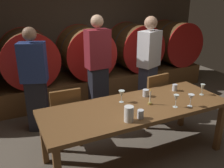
{
  "coord_description": "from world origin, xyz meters",
  "views": [
    {
      "loc": [
        -1.6,
        -2.39,
        2.03
      ],
      "look_at": [
        -0.2,
        0.52,
        0.83
      ],
      "focal_mm": 38.76,
      "sensor_mm": 36.0,
      "label": 1
    }
  ],
  "objects_px": {
    "wine_glass_far_right": "(202,88)",
    "cup_left": "(141,114)",
    "wine_barrel_center": "(85,52)",
    "wine_glass_center_left": "(176,98)",
    "candle_center": "(150,100)",
    "pitcher": "(129,114)",
    "wine_glass_far_left": "(122,94)",
    "wine_barrel_left": "(28,57)",
    "wine_barrel_right": "(134,47)",
    "dining_table": "(136,111)",
    "cup_right": "(175,88)",
    "wine_glass_center_right": "(191,97)",
    "guest_center": "(98,67)",
    "wine_barrel_far_right": "(174,43)",
    "chair_left": "(65,114)",
    "chair_right": "(152,96)",
    "cup_center": "(146,93)",
    "guest_right": "(149,66)",
    "guest_left": "(35,81)"
  },
  "relations": [
    {
      "from": "chair_left",
      "to": "wine_glass_center_right",
      "type": "bearing_deg",
      "value": 147.33
    },
    {
      "from": "wine_barrel_left",
      "to": "wine_glass_far_right",
      "type": "height_order",
      "value": "wine_barrel_left"
    },
    {
      "from": "wine_glass_far_right",
      "to": "wine_glass_far_left",
      "type": "bearing_deg",
      "value": 166.73
    },
    {
      "from": "candle_center",
      "to": "wine_glass_far_left",
      "type": "distance_m",
      "value": 0.36
    },
    {
      "from": "wine_barrel_center",
      "to": "wine_glass_center_left",
      "type": "height_order",
      "value": "wine_barrel_center"
    },
    {
      "from": "guest_right",
      "to": "wine_barrel_left",
      "type": "bearing_deg",
      "value": -56.03
    },
    {
      "from": "wine_barrel_far_right",
      "to": "wine_barrel_right",
      "type": "bearing_deg",
      "value": 180.0
    },
    {
      "from": "wine_barrel_right",
      "to": "wine_glass_center_left",
      "type": "distance_m",
      "value": 2.64
    },
    {
      "from": "wine_barrel_right",
      "to": "wine_barrel_left",
      "type": "bearing_deg",
      "value": 180.0
    },
    {
      "from": "wine_glass_center_left",
      "to": "wine_glass_center_right",
      "type": "bearing_deg",
      "value": -19.29
    },
    {
      "from": "guest_right",
      "to": "wine_glass_far_right",
      "type": "height_order",
      "value": "guest_right"
    },
    {
      "from": "pitcher",
      "to": "wine_glass_center_right",
      "type": "height_order",
      "value": "pitcher"
    },
    {
      "from": "chair_left",
      "to": "wine_barrel_right",
      "type": "bearing_deg",
      "value": -139.22
    },
    {
      "from": "wine_barrel_left",
      "to": "pitcher",
      "type": "height_order",
      "value": "wine_barrel_left"
    },
    {
      "from": "pitcher",
      "to": "cup_right",
      "type": "relative_size",
      "value": 1.84
    },
    {
      "from": "wine_glass_far_right",
      "to": "cup_left",
      "type": "distance_m",
      "value": 1.14
    },
    {
      "from": "wine_barrel_right",
      "to": "cup_left",
      "type": "relative_size",
      "value": 9.99
    },
    {
      "from": "wine_glass_center_right",
      "to": "cup_right",
      "type": "xyz_separation_m",
      "value": [
        0.17,
        0.5,
        -0.07
      ]
    },
    {
      "from": "candle_center",
      "to": "pitcher",
      "type": "xyz_separation_m",
      "value": [
        -0.45,
        -0.26,
        0.03
      ]
    },
    {
      "from": "dining_table",
      "to": "wine_glass_far_left",
      "type": "relative_size",
      "value": 14.95
    },
    {
      "from": "wine_barrel_left",
      "to": "pitcher",
      "type": "xyz_separation_m",
      "value": [
        0.69,
        -2.55,
        -0.12
      ]
    },
    {
      "from": "wine_glass_far_right",
      "to": "chair_right",
      "type": "bearing_deg",
      "value": 112.84
    },
    {
      "from": "wine_barrel_left",
      "to": "wine_glass_far_left",
      "type": "relative_size",
      "value": 6.4
    },
    {
      "from": "guest_left",
      "to": "cup_right",
      "type": "xyz_separation_m",
      "value": [
        1.77,
        -1.06,
        -0.04
      ]
    },
    {
      "from": "wine_barrel_far_right",
      "to": "pitcher",
      "type": "height_order",
      "value": "wine_barrel_far_right"
    },
    {
      "from": "cup_left",
      "to": "cup_right",
      "type": "xyz_separation_m",
      "value": [
        0.88,
        0.49,
        -0.0
      ]
    },
    {
      "from": "wine_barrel_far_right",
      "to": "chair_left",
      "type": "bearing_deg",
      "value": -152.66
    },
    {
      "from": "wine_barrel_center",
      "to": "cup_right",
      "type": "distance_m",
      "value": 2.15
    },
    {
      "from": "cup_right",
      "to": "wine_glass_far_left",
      "type": "bearing_deg",
      "value": -178.74
    },
    {
      "from": "wine_barrel_right",
      "to": "wine_barrel_center",
      "type": "bearing_deg",
      "value": 180.0
    },
    {
      "from": "dining_table",
      "to": "wine_glass_far_right",
      "type": "bearing_deg",
      "value": -4.89
    },
    {
      "from": "chair_right",
      "to": "candle_center",
      "type": "xyz_separation_m",
      "value": [
        -0.52,
        -0.67,
        0.3
      ]
    },
    {
      "from": "wine_glass_far_right",
      "to": "cup_left",
      "type": "height_order",
      "value": "wine_glass_far_right"
    },
    {
      "from": "wine_barrel_right",
      "to": "dining_table",
      "type": "xyz_separation_m",
      "value": [
        -1.29,
        -2.25,
        -0.28
      ]
    },
    {
      "from": "wine_glass_center_right",
      "to": "cup_right",
      "type": "bearing_deg",
      "value": 71.51
    },
    {
      "from": "wine_glass_center_right",
      "to": "cup_left",
      "type": "relative_size",
      "value": 1.57
    },
    {
      "from": "candle_center",
      "to": "wine_glass_center_left",
      "type": "relative_size",
      "value": 1.25
    },
    {
      "from": "wine_barrel_far_right",
      "to": "pitcher",
      "type": "distance_m",
      "value": 3.68
    },
    {
      "from": "candle_center",
      "to": "wine_glass_center_left",
      "type": "xyz_separation_m",
      "value": [
        0.24,
        -0.2,
        0.06
      ]
    },
    {
      "from": "wine_barrel_far_right",
      "to": "pitcher",
      "type": "xyz_separation_m",
      "value": [
        -2.66,
        -2.55,
        -0.12
      ]
    },
    {
      "from": "guest_center",
      "to": "wine_glass_far_left",
      "type": "xyz_separation_m",
      "value": [
        -0.12,
        -1.07,
        -0.05
      ]
    },
    {
      "from": "wine_barrel_center",
      "to": "cup_right",
      "type": "xyz_separation_m",
      "value": [
        0.61,
        -2.05,
        -0.16
      ]
    },
    {
      "from": "guest_center",
      "to": "guest_right",
      "type": "height_order",
      "value": "guest_center"
    },
    {
      "from": "guest_center",
      "to": "cup_right",
      "type": "xyz_separation_m",
      "value": [
        0.75,
        -1.06,
        -0.11
      ]
    },
    {
      "from": "wine_barrel_center",
      "to": "dining_table",
      "type": "relative_size",
      "value": 0.43
    },
    {
      "from": "cup_center",
      "to": "chair_right",
      "type": "bearing_deg",
      "value": 45.4
    },
    {
      "from": "chair_left",
      "to": "chair_right",
      "type": "relative_size",
      "value": 1.0
    },
    {
      "from": "wine_barrel_right",
      "to": "cup_right",
      "type": "bearing_deg",
      "value": -104.71
    },
    {
      "from": "wine_barrel_far_right",
      "to": "wine_glass_far_left",
      "type": "distance_m",
      "value": 3.25
    },
    {
      "from": "candle_center",
      "to": "wine_glass_center_right",
      "type": "distance_m",
      "value": 0.49
    }
  ]
}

